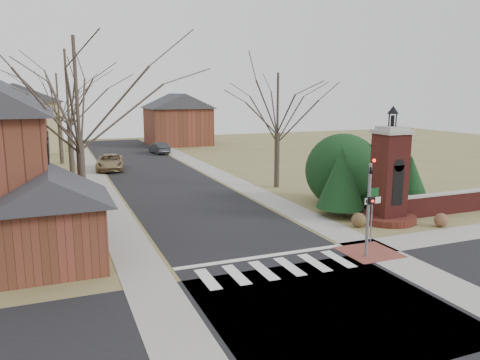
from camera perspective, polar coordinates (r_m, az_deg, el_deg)
name	(u,v)px	position (r m, az deg, el deg)	size (l,w,h in m)	color
ground	(286,276)	(19.08, 5.58, -11.53)	(120.00, 120.00, 0.00)	olive
main_street	(163,180)	(39.19, -9.38, -0.03)	(8.00, 70.00, 0.01)	black
cross_street	(326,307)	(16.71, 10.49, -15.00)	(120.00, 8.00, 0.01)	black
crosswalk_zone	(277,268)	(19.74, 4.50, -10.70)	(8.00, 2.20, 0.02)	silver
stop_bar	(262,257)	(21.00, 2.66, -9.34)	(8.00, 0.35, 0.02)	silver
sidewalk_right_main	(222,176)	(40.60, -2.20, 0.48)	(2.00, 60.00, 0.02)	gray
sidewalk_left	(98,185)	(38.43, -16.96, -0.56)	(2.00, 60.00, 0.02)	gray
curb_apron	(369,252)	(22.32, 15.50, -8.49)	(2.40, 2.40, 0.02)	brown
traffic_signal_pole	(369,200)	(21.00, 15.47, -2.39)	(0.28, 0.41, 4.50)	slate
sign_post	(372,205)	(23.01, 15.83, -2.91)	(0.90, 0.07, 2.75)	slate
brick_gate_monument	(389,184)	(27.35, 17.69, -0.43)	(3.20, 3.20, 6.47)	maroon
brick_garden_wall	(448,203)	(30.68, 24.03, -2.56)	(7.50, 0.50, 1.30)	maroon
garage_left	(51,215)	(20.72, -22.03, -3.96)	(4.80, 4.80, 4.29)	brown
house_distant_left	(18,116)	(63.81, -25.45, 7.02)	(10.80, 8.80, 8.53)	tan
house_distant_right	(177,118)	(65.76, -7.63, 7.50)	(8.80, 8.80, 7.30)	brown
evergreen_near	(341,177)	(27.83, 12.22, 0.31)	(2.80, 2.80, 4.10)	#473D33
evergreen_mid	(375,166)	(30.66, 16.11, 1.64)	(3.40, 3.40, 4.70)	#473D33
evergreen_far	(410,178)	(31.30, 20.06, 0.29)	(2.40, 2.40, 3.30)	#473D33
evergreen_mass	(343,168)	(30.85, 12.41, 1.49)	(4.80, 4.80, 4.80)	black
bare_tree_0	(76,82)	(24.67, -19.39, 11.26)	(8.05, 8.05, 11.15)	#473D33
bare_tree_1	(66,80)	(37.66, -20.41, 11.30)	(8.40, 8.40, 11.64)	#473D33
bare_tree_2	(57,94)	(50.64, -21.38, 9.77)	(7.35, 7.35, 10.19)	#473D33
bare_tree_3	(278,99)	(35.33, 4.63, 9.83)	(7.00, 7.00, 9.70)	#473D33
pickup_truck	(110,162)	(45.40, -15.55, 2.11)	(2.43, 5.27, 1.46)	olive
distant_car	(159,148)	(56.30, -9.83, 3.88)	(1.43, 4.10, 1.35)	#2D3034
dry_shrub_left	(359,220)	(26.11, 14.27, -4.75)	(0.79, 0.79, 0.79)	brown
dry_shrub_right	(441,220)	(27.64, 23.32, -4.50)	(0.74, 0.74, 0.74)	brown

